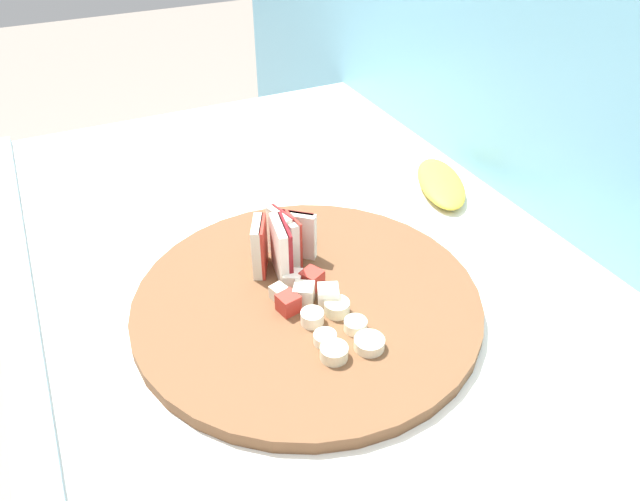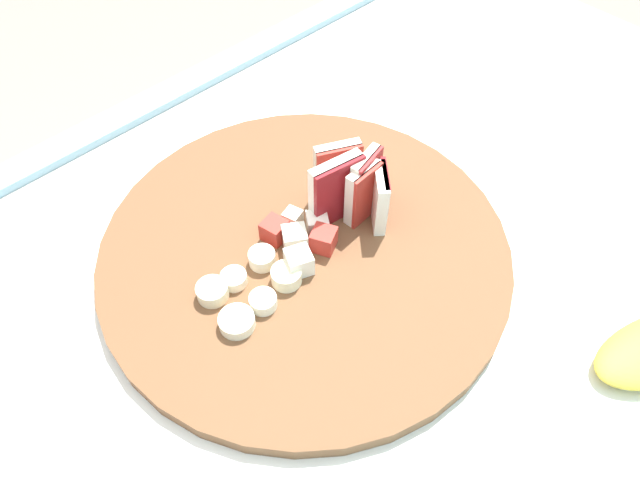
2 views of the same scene
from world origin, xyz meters
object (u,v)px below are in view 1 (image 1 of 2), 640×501
Objects in this scene: apple_wedge_fan at (282,242)px; apple_dice_pile at (304,291)px; banana_slice_rows at (339,330)px; banana_peel at (441,183)px; cutting_board at (307,302)px.

apple_wedge_fan is 1.20× the size of apple_dice_pile.
apple_wedge_fan reaches higher than apple_dice_pile.
apple_dice_pile is at bearing -173.18° from banana_slice_rows.
banana_peel is at bearing 118.00° from apple_dice_pile.
cutting_board is 0.08m from apple_wedge_fan.
apple_wedge_fan is 0.29m from banana_peel.
apple_dice_pile is (0.00, -0.00, 0.02)m from cutting_board.
cutting_board is 2.61× the size of banana_peel.
banana_peel is (-0.22, 0.27, -0.01)m from banana_slice_rows.
banana_peel reaches higher than cutting_board.
banana_slice_rows is at bearing 3.70° from cutting_board.
cutting_board is at bearing 1.22° from apple_wedge_fan.
cutting_board is 4.47× the size of apple_wedge_fan.
apple_wedge_fan is 0.13m from banana_slice_rows.
apple_dice_pile reaches higher than banana_peel.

